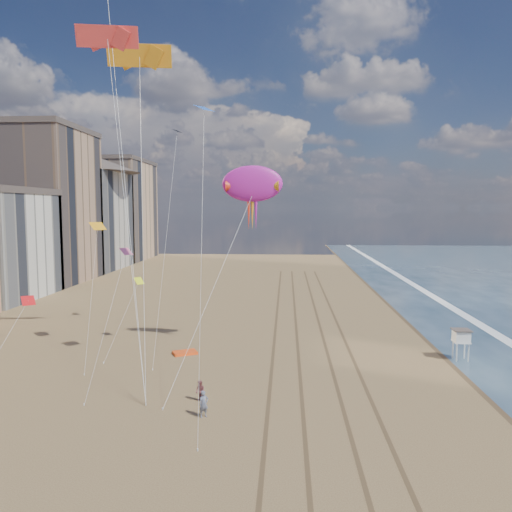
% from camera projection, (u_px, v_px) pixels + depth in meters
% --- Properties ---
extents(wet_sand, '(260.00, 260.00, 0.00)m').
position_uv_depth(wet_sand, '(446.00, 325.00, 59.21)').
color(wet_sand, '#42301E').
rests_on(wet_sand, ground).
extents(foam, '(260.00, 260.00, 0.00)m').
position_uv_depth(foam, '(482.00, 326.00, 58.95)').
color(foam, white).
rests_on(foam, ground).
extents(tracks, '(7.68, 120.00, 0.01)m').
position_uv_depth(tracks, '(311.00, 346.00, 50.28)').
color(tracks, brown).
rests_on(tracks, ground).
extents(buildings, '(34.72, 131.35, 29.00)m').
position_uv_depth(buildings, '(25.00, 210.00, 87.29)').
color(buildings, '#C6B284').
rests_on(buildings, ground).
extents(lifeguard_stand, '(1.57, 1.57, 2.84)m').
position_uv_depth(lifeguard_stand, '(461.00, 336.00, 45.54)').
color(lifeguard_stand, white).
rests_on(lifeguard_stand, ground).
extents(grounded_kite, '(2.61, 2.25, 0.25)m').
position_uv_depth(grounded_kite, '(185.00, 353.00, 47.60)').
color(grounded_kite, '#FF4E15').
rests_on(grounded_kite, ground).
extents(show_kite, '(5.17, 7.66, 21.31)m').
position_uv_depth(show_kite, '(252.00, 184.00, 46.58)').
color(show_kite, '#B21B96').
rests_on(show_kite, ground).
extents(kite_flyer_a, '(0.78, 0.72, 1.79)m').
position_uv_depth(kite_flyer_a, '(204.00, 404.00, 33.13)').
color(kite_flyer_a, slate).
rests_on(kite_flyer_a, ground).
extents(kite_flyer_b, '(0.96, 0.94, 1.56)m').
position_uv_depth(kite_flyer_b, '(200.00, 391.00, 35.77)').
color(kite_flyer_b, brown).
rests_on(kite_flyer_b, ground).
extents(parafoils, '(8.28, 9.87, 10.24)m').
position_uv_depth(parafoils, '(117.00, 5.00, 41.74)').
color(parafoils, black).
rests_on(parafoils, ground).
extents(small_kites, '(14.37, 18.37, 15.86)m').
position_uv_depth(small_kites, '(129.00, 212.00, 44.17)').
color(small_kites, '#E3F019').
rests_on(small_kites, ground).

